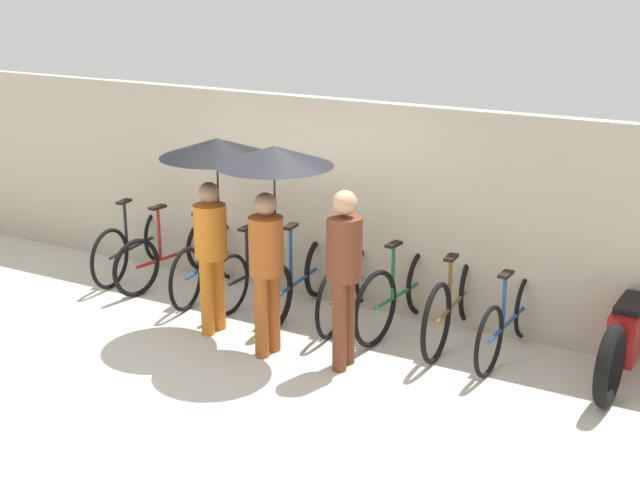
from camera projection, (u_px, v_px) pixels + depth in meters
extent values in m
plane|color=beige|center=(230.00, 355.00, 8.36)|extent=(30.00, 30.00, 0.00)
cube|color=#B2A893|center=(321.00, 201.00, 9.48)|extent=(13.58, 0.12, 2.20)
torus|color=black|center=(161.00, 234.00, 10.89)|extent=(0.12, 0.69, 0.69)
torus|color=black|center=(110.00, 259.00, 9.98)|extent=(0.12, 0.69, 0.69)
cylinder|color=black|center=(136.00, 246.00, 10.44)|extent=(0.15, 1.04, 0.04)
cylinder|color=black|center=(126.00, 227.00, 10.19)|extent=(0.04, 0.04, 0.56)
cube|color=black|center=(124.00, 202.00, 10.10)|extent=(0.11, 0.21, 0.03)
cylinder|color=black|center=(159.00, 209.00, 10.80)|extent=(0.04, 0.04, 0.63)
cylinder|color=black|center=(158.00, 184.00, 10.71)|extent=(0.44, 0.08, 0.03)
torus|color=black|center=(207.00, 244.00, 10.56)|extent=(0.15, 0.66, 0.66)
torus|color=black|center=(136.00, 268.00, 9.75)|extent=(0.15, 0.66, 0.66)
cylinder|color=maroon|center=(173.00, 255.00, 10.15)|extent=(0.20, 1.08, 0.04)
cylinder|color=maroon|center=(159.00, 234.00, 9.92)|extent=(0.04, 0.04, 0.60)
cube|color=black|center=(158.00, 207.00, 9.83)|extent=(0.12, 0.21, 0.03)
cylinder|color=maroon|center=(206.00, 215.00, 10.45)|extent=(0.04, 0.04, 0.71)
cylinder|color=maroon|center=(204.00, 186.00, 10.35)|extent=(0.44, 0.09, 0.03)
torus|color=black|center=(232.00, 249.00, 10.32)|extent=(0.15, 0.69, 0.69)
torus|color=black|center=(186.00, 279.00, 9.35)|extent=(0.15, 0.69, 0.69)
cylinder|color=#19478C|center=(210.00, 263.00, 9.83)|extent=(0.20, 1.08, 0.04)
cylinder|color=#19478C|center=(201.00, 242.00, 9.57)|extent=(0.04, 0.04, 0.62)
cube|color=black|center=(199.00, 212.00, 9.47)|extent=(0.12, 0.21, 0.03)
cylinder|color=#19478C|center=(231.00, 221.00, 10.21)|extent=(0.04, 0.04, 0.67)
cylinder|color=#19478C|center=(230.00, 193.00, 10.11)|extent=(0.44, 0.09, 0.03)
torus|color=black|center=(282.00, 259.00, 10.03)|extent=(0.06, 0.65, 0.65)
torus|color=black|center=(230.00, 285.00, 9.24)|extent=(0.06, 0.65, 0.65)
cylinder|color=black|center=(257.00, 271.00, 9.64)|extent=(0.07, 0.97, 0.04)
cylinder|color=black|center=(247.00, 253.00, 9.42)|extent=(0.04, 0.04, 0.52)
cube|color=black|center=(246.00, 228.00, 9.34)|extent=(0.10, 0.20, 0.03)
cylinder|color=black|center=(281.00, 231.00, 9.93)|extent=(0.04, 0.04, 0.67)
cylinder|color=black|center=(281.00, 202.00, 9.83)|extent=(0.44, 0.04, 0.03)
torus|color=black|center=(319.00, 267.00, 9.75)|extent=(0.11, 0.67, 0.67)
torus|color=black|center=(276.00, 297.00, 8.88)|extent=(0.11, 0.67, 0.67)
cylinder|color=#19478C|center=(299.00, 281.00, 9.32)|extent=(0.12, 1.01, 0.04)
cylinder|color=#19478C|center=(291.00, 258.00, 9.07)|extent=(0.04, 0.04, 0.63)
cube|color=black|center=(290.00, 226.00, 8.97)|extent=(0.11, 0.21, 0.03)
cylinder|color=#19478C|center=(319.00, 236.00, 9.65)|extent=(0.04, 0.04, 0.70)
cylinder|color=#19478C|center=(319.00, 205.00, 9.54)|extent=(0.44, 0.06, 0.03)
torus|color=black|center=(368.00, 271.00, 9.57)|extent=(0.11, 0.70, 0.70)
torus|color=black|center=(331.00, 304.00, 8.66)|extent=(0.11, 0.70, 0.70)
cylinder|color=brown|center=(350.00, 287.00, 9.11)|extent=(0.14, 1.04, 0.04)
cylinder|color=brown|center=(344.00, 269.00, 8.88)|extent=(0.04, 0.04, 0.51)
cube|color=black|center=(344.00, 243.00, 8.80)|extent=(0.11, 0.21, 0.03)
cylinder|color=brown|center=(368.00, 238.00, 9.46)|extent=(0.04, 0.04, 0.75)
cylinder|color=brown|center=(369.00, 204.00, 9.34)|extent=(0.44, 0.07, 0.03)
torus|color=black|center=(425.00, 279.00, 9.24)|extent=(0.12, 0.76, 0.76)
torus|color=black|center=(375.00, 309.00, 8.46)|extent=(0.12, 0.76, 0.76)
cylinder|color=#19662D|center=(401.00, 293.00, 8.85)|extent=(0.13, 1.00, 0.04)
cylinder|color=#19662D|center=(393.00, 272.00, 8.63)|extent=(0.04, 0.04, 0.54)
cube|color=black|center=(394.00, 244.00, 8.55)|extent=(0.11, 0.21, 0.03)
cylinder|color=#19662D|center=(426.00, 247.00, 9.14)|extent=(0.04, 0.04, 0.70)
cylinder|color=#19662D|center=(428.00, 214.00, 9.03)|extent=(0.44, 0.07, 0.03)
torus|color=black|center=(472.00, 286.00, 9.06)|extent=(0.09, 0.76, 0.76)
torus|color=black|center=(436.00, 323.00, 8.13)|extent=(0.09, 0.76, 0.76)
cylinder|color=brown|center=(455.00, 303.00, 8.59)|extent=(0.09, 1.09, 0.04)
cylinder|color=brown|center=(450.00, 285.00, 8.35)|extent=(0.04, 0.04, 0.51)
cube|color=black|center=(451.00, 257.00, 8.27)|extent=(0.10, 0.20, 0.03)
cylinder|color=brown|center=(473.00, 253.00, 8.95)|extent=(0.04, 0.04, 0.70)
cylinder|color=brown|center=(475.00, 220.00, 8.85)|extent=(0.44, 0.05, 0.03)
torus|color=black|center=(527.00, 305.00, 8.70)|extent=(0.06, 0.66, 0.66)
torus|color=black|center=(489.00, 341.00, 7.86)|extent=(0.06, 0.66, 0.66)
cylinder|color=#19478C|center=(509.00, 322.00, 8.28)|extent=(0.07, 1.03, 0.04)
cylinder|color=#19478C|center=(504.00, 303.00, 8.05)|extent=(0.04, 0.04, 0.51)
cube|color=black|center=(506.00, 274.00, 7.97)|extent=(0.10, 0.20, 0.03)
cylinder|color=#19478C|center=(529.00, 273.00, 8.60)|extent=(0.04, 0.04, 0.65)
cylinder|color=#19478C|center=(531.00, 241.00, 8.50)|extent=(0.44, 0.04, 0.03)
cylinder|color=#C66B1E|center=(207.00, 297.00, 8.72)|extent=(0.13, 0.13, 0.78)
cylinder|color=#C66B1E|center=(218.00, 292.00, 8.86)|extent=(0.13, 0.13, 0.78)
cylinder|color=#C66B1E|center=(210.00, 231.00, 8.59)|extent=(0.32, 0.32, 0.53)
sphere|color=#997051|center=(209.00, 192.00, 8.48)|extent=(0.20, 0.20, 0.20)
cylinder|color=#332D28|center=(218.00, 191.00, 8.59)|extent=(0.02, 0.02, 0.68)
cone|color=black|center=(217.00, 147.00, 8.46)|extent=(1.10, 1.10, 0.18)
cylinder|color=#9E4C1E|center=(261.00, 317.00, 8.22)|extent=(0.13, 0.13, 0.80)
cylinder|color=#9E4C1E|center=(273.00, 311.00, 8.36)|extent=(0.13, 0.13, 0.80)
cylinder|color=#9E4C1E|center=(266.00, 246.00, 8.09)|extent=(0.32, 0.32, 0.54)
sphere|color=#997051|center=(265.00, 204.00, 7.97)|extent=(0.21, 0.21, 0.21)
cylinder|color=#332D28|center=(275.00, 203.00, 8.08)|extent=(0.02, 0.02, 0.69)
cone|color=black|center=(274.00, 156.00, 7.95)|extent=(1.08, 1.08, 0.18)
cylinder|color=brown|center=(340.00, 327.00, 7.93)|extent=(0.13, 0.13, 0.84)
cylinder|color=brown|center=(348.00, 320.00, 8.09)|extent=(0.13, 0.13, 0.84)
cylinder|color=brown|center=(344.00, 249.00, 7.80)|extent=(0.32, 0.32, 0.57)
sphere|color=tan|center=(345.00, 203.00, 7.67)|extent=(0.22, 0.22, 0.22)
torus|color=black|center=(610.00, 366.00, 7.32)|extent=(0.14, 0.71, 0.71)
cube|color=maroon|center=(629.00, 330.00, 7.84)|extent=(0.26, 0.74, 0.44)
cube|color=black|center=(632.00, 303.00, 7.77)|extent=(0.24, 0.52, 0.06)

